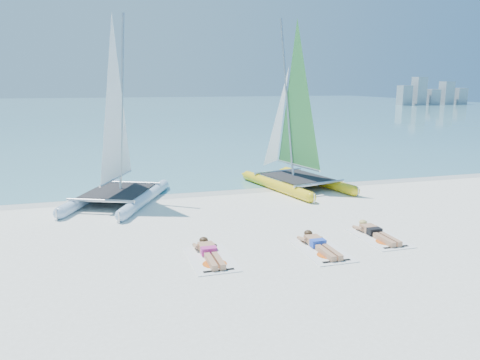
# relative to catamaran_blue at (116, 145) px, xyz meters

# --- Properties ---
(ground) EXTENTS (140.00, 140.00, 0.00)m
(ground) POSITION_rel_catamaran_blue_xyz_m (4.18, -4.89, -1.97)
(ground) COLOR white
(ground) RESTS_ON ground
(sea) EXTENTS (140.00, 115.00, 0.01)m
(sea) POSITION_rel_catamaran_blue_xyz_m (4.18, 58.11, -1.97)
(sea) COLOR #67A2AD
(sea) RESTS_ON ground
(wet_sand_strip) EXTENTS (140.00, 1.40, 0.01)m
(wet_sand_strip) POSITION_rel_catamaran_blue_xyz_m (4.18, 0.61, -1.97)
(wet_sand_strip) COLOR silver
(wet_sand_strip) RESTS_ON ground
(distant_skyline) EXTENTS (14.00, 2.00, 5.00)m
(distant_skyline) POSITION_rel_catamaran_blue_xyz_m (57.89, 57.11, -0.04)
(distant_skyline) COLOR #9CA4AB
(distant_skyline) RESTS_ON ground
(catamaran_blue) EXTENTS (4.10, 5.37, 6.61)m
(catamaran_blue) POSITION_rel_catamaran_blue_xyz_m (0.00, 0.00, 0.00)
(catamaran_blue) COLOR #C2D9FF
(catamaran_blue) RESTS_ON ground
(catamaran_yellow) EXTENTS (3.35, 5.42, 6.72)m
(catamaran_yellow) POSITION_rel_catamaran_blue_xyz_m (6.68, 0.82, 0.14)
(catamaran_yellow) COLOR yellow
(catamaran_yellow) RESTS_ON ground
(towel_a) EXTENTS (1.00, 1.85, 0.02)m
(towel_a) POSITION_rel_catamaran_blue_xyz_m (1.83, -6.14, -1.96)
(towel_a) COLOR white
(towel_a) RESTS_ON ground
(sunbather_a) EXTENTS (0.37, 1.73, 0.26)m
(sunbather_a) POSITION_rel_catamaran_blue_xyz_m (1.83, -5.95, -1.86)
(sunbather_a) COLOR tan
(sunbather_a) RESTS_ON towel_a
(towel_b) EXTENTS (1.00, 1.85, 0.02)m
(towel_b) POSITION_rel_catamaran_blue_xyz_m (4.56, -6.38, -1.96)
(towel_b) COLOR white
(towel_b) RESTS_ON ground
(sunbather_b) EXTENTS (0.37, 1.73, 0.26)m
(sunbather_b) POSITION_rel_catamaran_blue_xyz_m (4.56, -6.19, -1.86)
(sunbather_b) COLOR tan
(sunbather_b) RESTS_ON towel_b
(towel_c) EXTENTS (1.00, 1.85, 0.02)m
(towel_c) POSITION_rel_catamaran_blue_xyz_m (6.43, -5.95, -1.96)
(towel_c) COLOR white
(towel_c) RESTS_ON ground
(sunbather_c) EXTENTS (0.37, 1.73, 0.26)m
(sunbather_c) POSITION_rel_catamaran_blue_xyz_m (6.43, -5.76, -1.86)
(sunbather_c) COLOR tan
(sunbather_c) RESTS_ON towel_c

